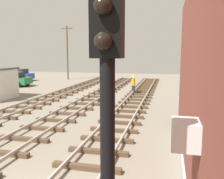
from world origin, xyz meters
TOP-DOWN VIEW (x-y plane):
  - signal_mast at (2.81, -2.04)m, footprint 0.36×0.40m
  - parked_car_green at (-15.16, 21.60)m, footprint 4.20×2.04m
  - parked_car_blue at (-18.12, 27.07)m, footprint 4.20×2.04m
  - utility_pole_far at (-11.91, 30.72)m, footprint 1.80×0.24m
  - track_worker_foreground at (0.03, 19.27)m, footprint 0.40×0.40m

SIDE VIEW (x-z plane):
  - parked_car_green at x=-15.16m, z-range 0.02..1.78m
  - parked_car_blue at x=-18.12m, z-range 0.02..1.78m
  - track_worker_foreground at x=0.03m, z-range -0.01..1.86m
  - signal_mast at x=2.81m, z-range 0.66..5.74m
  - utility_pole_far at x=-11.91m, z-range 0.19..8.33m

